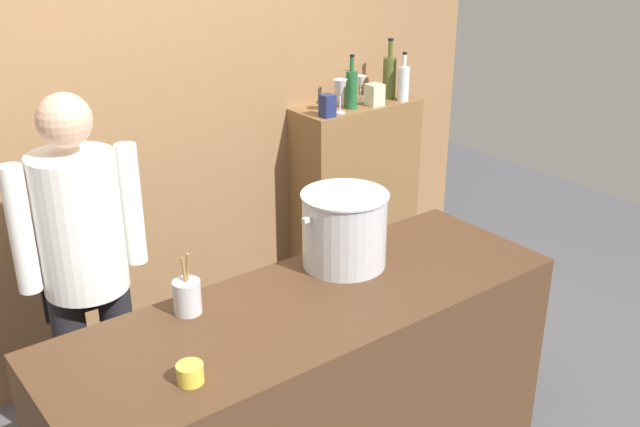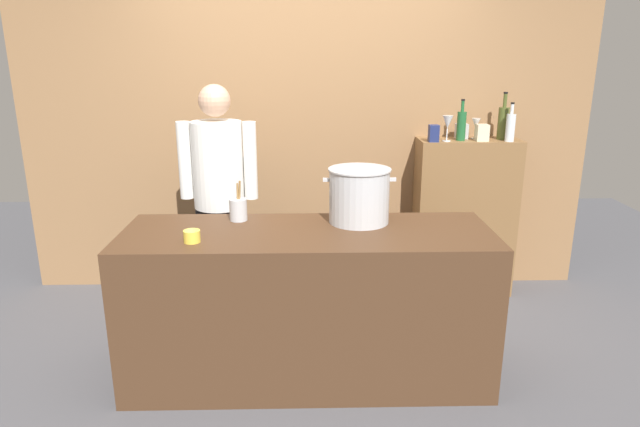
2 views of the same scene
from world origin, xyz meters
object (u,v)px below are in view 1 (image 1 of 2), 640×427
Objects in this scene: stockpot_large at (344,229)px; spice_tin_navy at (327,106)px; chef at (84,260)px; wine_glass_short at (340,89)px; wine_glass_wide at (361,84)px; spice_tin_cream at (374,95)px; utensil_crock at (187,296)px; spice_tin_silver at (345,94)px; wine_bottle_clear at (403,83)px; wine_bottle_olive at (389,76)px; butter_jar at (190,373)px; wine_bottle_green at (352,88)px.

stockpot_large is 3.44× the size of spice_tin_navy.
chef is 1.71m from wine_glass_short.
spice_tin_cream is (0.02, -0.10, -0.05)m from wine_glass_wide.
utensil_crock is 2.16× the size of spice_tin_silver.
chef reaches higher than spice_tin_cream.
wine_bottle_clear is 1.84× the size of wine_glass_wide.
spice_tin_navy is at bearing -175.45° from spice_tin_cream.
wine_bottle_clear reaches higher than spice_tin_silver.
wine_bottle_clear reaches higher than spice_tin_navy.
spice_tin_cream reaches higher than utensil_crock.
wine_glass_wide is 0.11m from spice_tin_cream.
wine_bottle_olive reaches higher than stockpot_large.
wine_glass_short is 1.70× the size of spice_tin_silver.
spice_tin_navy is (-0.56, -0.00, -0.05)m from wine_bottle_clear.
wine_bottle_clear is at bearing 30.90° from butter_jar.
wine_bottle_olive is (2.06, 0.44, 0.39)m from chef.
butter_jar is at bearing -140.74° from spice_tin_navy.
utensil_crock is at bearing -155.43° from wine_bottle_clear.
wine_bottle_green is 0.23m from spice_tin_navy.
wine_glass_wide reaches higher than spice_tin_navy.
chef is 6.93× the size of utensil_crock.
chef is 2.14m from wine_bottle_olive.
chef is 8.84× the size of wine_glass_short.
wine_bottle_clear is at bearing 37.67° from stockpot_large.
wine_bottle_green is at bearing -149.85° from wine_glass_wide.
wine_bottle_olive is 0.10m from wine_bottle_clear.
spice_tin_silver is (-0.10, 0.02, -0.05)m from wine_glass_wide.
butter_jar is 2.51m from wine_bottle_olive.
chef is 1.07m from stockpot_large.
butter_jar is 0.72× the size of spice_tin_cream.
wine_bottle_green is (0.84, 0.97, 0.28)m from stockpot_large.
butter_jar is at bearing -145.95° from spice_tin_cream.
spice_tin_silver is 0.29m from spice_tin_navy.
wine_bottle_green is 2.73× the size of spice_tin_silver.
wine_bottle_olive reaches higher than spice_tin_cream.
chef is 14.98× the size of spice_tin_silver.
spice_tin_cream is (-0.20, 0.03, -0.05)m from wine_bottle_clear.
stockpot_large is at bearing -138.98° from wine_bottle_olive.
spice_tin_navy is at bearing 32.99° from utensil_crock.
spice_tin_silver is at bearing 32.76° from utensil_crock.
wine_bottle_clear is (1.18, 0.91, 0.27)m from stockpot_large.
utensil_crock is 1.73m from wine_glass_short.
wine_glass_short is at bearing -177.55° from spice_tin_cream.
chef is at bearing -165.78° from wine_glass_wide.
wine_bottle_clear reaches higher than wine_glass_wide.
wine_glass_short is 0.21m from spice_tin_silver.
wine_bottle_clear is 0.35m from spice_tin_silver.
wine_glass_short is 0.27m from spice_tin_cream.
wine_glass_wide is 0.11m from spice_tin_silver.
wine_bottle_olive is at bearing 21.24° from spice_tin_cream.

